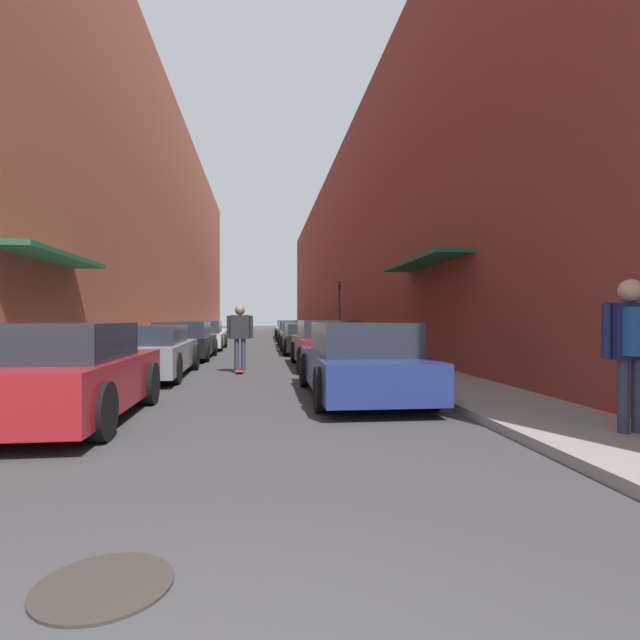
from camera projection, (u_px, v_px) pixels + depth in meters
The scene contains 19 objects.
ground at pixel (255, 344), 27.13m from camera, with size 141.97×141.97×0.00m, color #38383A.
curb_strip_left at pixel (193, 339), 33.06m from camera, with size 1.80×64.53×0.12m.
curb_strip_right at pixel (317, 338), 34.02m from camera, with size 1.80×64.53×0.12m.
building_row_left at pixel (148, 223), 32.70m from camera, with size 4.90×64.53×15.39m.
building_row_right at pixel (359, 254), 34.33m from camera, with size 4.90×64.53×11.66m.
parked_car_left_0 at pixel (59, 374), 6.66m from camera, with size 2.01×3.94×1.33m.
parked_car_left_1 at pixel (148, 352), 11.81m from camera, with size 1.95×4.82×1.23m.
parked_car_left_2 at pixel (183, 341), 17.09m from camera, with size 2.01×4.39×1.28m.
parked_car_left_3 at pixel (202, 336), 22.33m from camera, with size 2.03×4.36×1.29m.
parked_car_right_0 at pixel (359, 361), 8.80m from camera, with size 1.87×4.60×1.32m.
parked_car_right_1 at pixel (327, 345), 14.21m from camera, with size 1.87×4.52×1.34m.
parked_car_right_2 at pixel (307, 339), 19.89m from camera, with size 2.05×4.23×1.18m.
parked_car_right_3 at pixel (298, 335), 24.89m from camera, with size 1.97×4.52×1.20m.
parked_car_right_4 at pixel (292, 331), 30.89m from camera, with size 2.01×4.62×1.22m.
parked_car_right_5 at pixel (288, 329), 36.39m from camera, with size 1.86×4.75×1.26m.
skateboarder at pixel (240, 331), 12.71m from camera, with size 0.66×0.78×1.73m.
manhole_cover at pixel (104, 586), 2.57m from camera, with size 0.70×0.70×0.02m.
traffic_light at pixel (339, 304), 27.27m from camera, with size 0.16×0.22×3.30m.
pedestrian at pixel (633, 337), 5.49m from camera, with size 0.68×0.37×1.70m.
Camera 1 is at (0.39, -1.54, 1.39)m, focal length 28.00 mm.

